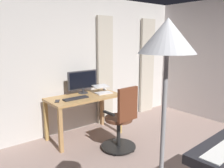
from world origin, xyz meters
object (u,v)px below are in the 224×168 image
laptop (102,90)px  computer_monitor (83,81)px  desk (84,102)px  computer_mouse (105,89)px  computer_keyboard (76,98)px  office_chair (122,122)px  cell_phone_by_monitor (57,101)px  floor_lamp (166,61)px

laptop → computer_monitor: bearing=-31.8°
desk → computer_mouse: (-0.57, -0.15, 0.13)m
laptop → computer_mouse: size_ratio=3.27×
computer_keyboard → laptop: bearing=-173.7°
desk → office_chair: size_ratio=1.22×
computer_keyboard → computer_mouse: size_ratio=4.39×
cell_phone_by_monitor → floor_lamp: (0.38, 2.44, 0.86)m
office_chair → cell_phone_by_monitor: (0.70, -0.78, 0.28)m
computer_monitor → laptop: bearing=142.9°
computer_monitor → laptop: 0.40m
floor_lamp → cell_phone_by_monitor: bearing=-98.8°
laptop → computer_mouse: (-0.18, -0.17, -0.03)m
laptop → floor_lamp: 2.89m
computer_mouse → laptop: bearing=43.7°
desk → floor_lamp: bearing=70.1°
computer_monitor → computer_keyboard: (0.32, 0.28, -0.22)m
computer_keyboard → floor_lamp: (0.69, 2.39, 0.86)m
office_chair → cell_phone_by_monitor: 1.09m
computer_monitor → floor_lamp: floor_lamp is taller
computer_keyboard → cell_phone_by_monitor: computer_keyboard is taller
office_chair → computer_monitor: size_ratio=1.73×
floor_lamp → computer_keyboard: bearing=-106.1°
desk → cell_phone_by_monitor: (0.51, 0.03, 0.12)m
computer_monitor → computer_keyboard: computer_monitor is taller
computer_monitor → floor_lamp: size_ratio=0.32×
computer_keyboard → office_chair: bearing=118.6°
cell_phone_by_monitor → laptop: bearing=-148.2°
desk → cell_phone_by_monitor: bearing=2.8°
cell_phone_by_monitor → computer_mouse: bearing=-139.5°
computer_mouse → floor_lamp: size_ratio=0.05×
office_chair → desk: bearing=100.8°
computer_monitor → laptop: computer_monitor is taller
computer_keyboard → floor_lamp: 2.63m
desk → computer_mouse: size_ratio=12.78×
office_chair → cell_phone_by_monitor: size_ratio=7.25×
desk → computer_keyboard: 0.25m
laptop → desk: bearing=2.8°
computer_keyboard → cell_phone_by_monitor: size_ratio=3.05×
desk → computer_monitor: (-0.11, -0.20, 0.35)m
floor_lamp → laptop: bearing=-117.7°
desk → laptop: size_ratio=3.91×
computer_monitor → computer_mouse: size_ratio=6.02×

